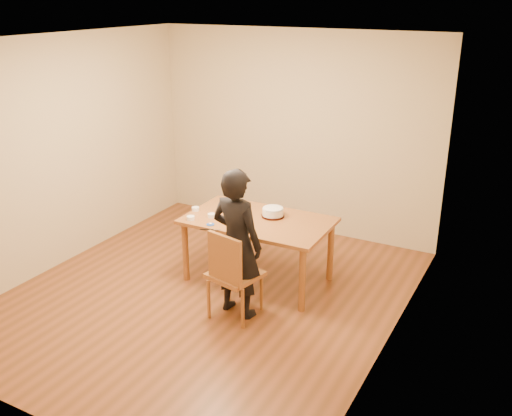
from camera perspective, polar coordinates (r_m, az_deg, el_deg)
The scene contains 16 objects.
room_shell at distance 6.09m, azimuth -3.64°, elevation 3.88°, with size 4.00×4.50×2.70m.
dining_table at distance 6.35m, azimuth 0.21°, elevation -1.29°, with size 1.61×0.96×0.04m, color brown.
dining_chair at distance 5.79m, azimuth -2.11°, elevation -6.68°, with size 0.46×0.46×0.04m, color brown.
cake_plate at distance 6.42m, azimuth 1.70°, elevation -0.78°, with size 0.26×0.26×0.02m, color #B21E0B.
cake at distance 6.40m, azimuth 1.70°, elevation -0.38°, with size 0.24×0.24×0.07m, color white.
frosting_dome at distance 6.38m, azimuth 1.71°, elevation 0.04°, with size 0.23×0.23×0.03m, color white.
frosting_tub at distance 6.06m, azimuth -2.11°, elevation -1.79°, with size 0.09×0.09×0.08m, color white.
frosting_lid at distance 6.21m, azimuth -4.58°, elevation -1.65°, with size 0.09×0.09×0.01m, color #1941A7.
frosting_dollop at distance 6.21m, azimuth -4.58°, elevation -1.54°, with size 0.04×0.04×0.02m, color white.
ramekin_green at distance 6.36m, azimuth -6.55°, elevation -0.99°, with size 0.09×0.09×0.04m, color white.
ramekin_yellow at distance 6.41m, azimuth -4.46°, elevation -0.74°, with size 0.09×0.09×0.04m, color white.
ramekin_multi at distance 6.62m, azimuth -6.07°, elevation -0.09°, with size 0.09×0.09×0.04m, color white.
candy_box_pink at distance 6.83m, azimuth -2.92°, elevation 0.59°, with size 0.13×0.06×0.02m, color #C52EA4.
candy_box_green at distance 6.83m, azimuth -2.94°, elevation 0.75°, with size 0.12×0.06×0.02m, color green.
spatula at distance 6.08m, azimuth -4.95°, elevation -2.16°, with size 0.15×0.01×0.01m, color black.
person at distance 5.68m, azimuth -1.92°, elevation -3.56°, with size 0.57×0.37×1.56m, color black.
Camera 1 is at (3.10, -4.60, 3.12)m, focal length 40.00 mm.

